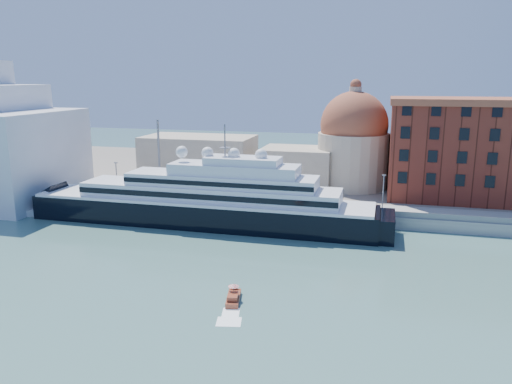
# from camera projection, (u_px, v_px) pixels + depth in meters

# --- Properties ---
(ground) EXTENTS (400.00, 400.00, 0.00)m
(ground) POSITION_uv_depth(u_px,v_px,m) (187.00, 266.00, 80.52)
(ground) COLOR #3B6664
(ground) RESTS_ON ground
(quay) EXTENTS (180.00, 10.00, 2.50)m
(quay) POSITION_uv_depth(u_px,v_px,m) (245.00, 207.00, 112.31)
(quay) COLOR gray
(quay) RESTS_ON ground
(land) EXTENTS (260.00, 72.00, 2.00)m
(land) POSITION_uv_depth(u_px,v_px,m) (282.00, 175.00, 151.04)
(land) COLOR slate
(land) RESTS_ON ground
(quay_fence) EXTENTS (180.00, 0.10, 1.20)m
(quay_fence) POSITION_uv_depth(u_px,v_px,m) (239.00, 204.00, 107.65)
(quay_fence) COLOR slate
(quay_fence) RESTS_ON quay
(superyacht) EXTENTS (81.44, 11.29, 24.34)m
(superyacht) POSITION_uv_depth(u_px,v_px,m) (190.00, 204.00, 103.39)
(superyacht) COLOR black
(superyacht) RESTS_ON ground
(service_barge) EXTENTS (12.65, 7.13, 2.70)m
(service_barge) POSITION_uv_depth(u_px,v_px,m) (42.00, 211.00, 110.62)
(service_barge) COLOR white
(service_barge) RESTS_ON ground
(water_taxi) EXTENTS (2.70, 5.36, 2.43)m
(water_taxi) POSITION_uv_depth(u_px,v_px,m) (233.00, 297.00, 67.71)
(water_taxi) COLOR maroon
(water_taxi) RESTS_ON ground
(warehouse) EXTENTS (43.00, 19.00, 23.25)m
(warehouse) POSITION_uv_depth(u_px,v_px,m) (485.00, 149.00, 113.75)
(warehouse) COLOR maroon
(warehouse) RESTS_ON land
(church) EXTENTS (66.00, 18.00, 25.50)m
(church) POSITION_uv_depth(u_px,v_px,m) (292.00, 151.00, 130.95)
(church) COLOR beige
(church) RESTS_ON land
(lamp_posts) EXTENTS (120.80, 2.40, 18.00)m
(lamp_posts) POSITION_uv_depth(u_px,v_px,m) (188.00, 168.00, 111.85)
(lamp_posts) COLOR slate
(lamp_posts) RESTS_ON quay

